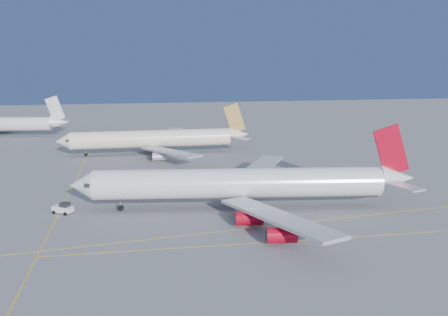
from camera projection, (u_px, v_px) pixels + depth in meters
ground at (255, 217)px, 101.92m from camera, size 500.00×500.00×0.00m
taxiway_lines at (180, 211)px, 105.65m from camera, size 118.86×140.00×0.02m
airliner_virgin at (246, 184)px, 106.52m from camera, size 74.05×66.13×18.27m
airliner_etihad at (156, 139)px, 165.81m from camera, size 63.76×59.05×16.68m
pushback_tug at (63, 208)px, 104.24m from camera, size 4.64×4.06×2.34m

